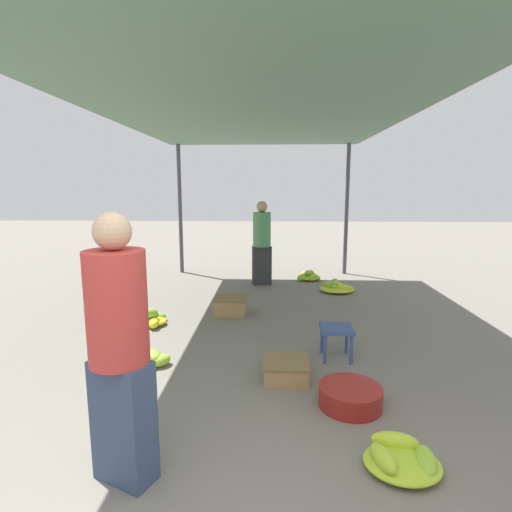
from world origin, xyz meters
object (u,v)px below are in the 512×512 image
at_px(stool, 337,333).
at_px(banana_pile_left_0, 148,358).
at_px(shopper_walking_mid, 262,242).
at_px(basin_black, 350,396).
at_px(vendor_foreground, 119,347).
at_px(banana_pile_right_0, 337,287).
at_px(banana_pile_left_1, 151,318).
at_px(crate_mid, 286,370).
at_px(crate_near, 230,305).
at_px(banana_pile_right_2, 401,457).
at_px(banana_pile_right_1, 309,277).

bearing_deg(stool, banana_pile_left_0, -173.48).
xyz_separation_m(stool, shopper_walking_mid, (-0.89, 3.30, 0.52)).
bearing_deg(basin_black, vendor_foreground, -150.11).
bearing_deg(banana_pile_right_0, shopper_walking_mid, 159.97).
distance_m(stool, banana_pile_left_1, 2.50).
xyz_separation_m(banana_pile_left_0, crate_mid, (1.42, -0.27, 0.02)).
bearing_deg(banana_pile_left_0, crate_mid, -10.69).
xyz_separation_m(crate_near, shopper_walking_mid, (0.41, 1.81, 0.69)).
bearing_deg(crate_mid, basin_black, -41.34).
xyz_separation_m(basin_black, banana_pile_right_0, (0.48, 3.77, -0.01)).
relative_size(banana_pile_right_0, banana_pile_right_2, 1.21).
distance_m(banana_pile_right_0, crate_mid, 3.45).
height_order(vendor_foreground, basin_black, vendor_foreground).
relative_size(crate_near, crate_mid, 1.06).
bearing_deg(banana_pile_left_0, banana_pile_left_1, 105.48).
bearing_deg(basin_black, crate_mid, 138.66).
bearing_deg(vendor_foreground, basin_black, 29.89).
distance_m(banana_pile_right_2, crate_near, 3.49).
height_order(banana_pile_left_1, shopper_walking_mid, shopper_walking_mid).
relative_size(crate_mid, shopper_walking_mid, 0.28).
distance_m(vendor_foreground, crate_near, 3.44).
xyz_separation_m(basin_black, shopper_walking_mid, (-0.86, 4.25, 0.72)).
distance_m(vendor_foreground, crate_mid, 1.88).
xyz_separation_m(banana_pile_right_1, banana_pile_right_2, (0.12, -5.35, -0.00)).
bearing_deg(banana_pile_left_1, basin_black, -40.24).
relative_size(vendor_foreground, crate_near, 3.68).
bearing_deg(basin_black, banana_pile_right_1, 89.07).
relative_size(stool, banana_pile_right_2, 0.66).
bearing_deg(crate_near, crate_mid, -69.54).
distance_m(banana_pile_right_1, crate_near, 2.55).
bearing_deg(vendor_foreground, shopper_walking_mid, 82.15).
bearing_deg(vendor_foreground, crate_near, 84.79).
distance_m(crate_mid, shopper_walking_mid, 3.87).
distance_m(banana_pile_right_2, crate_mid, 1.39).
height_order(stool, banana_pile_right_2, stool).
xyz_separation_m(banana_pile_right_0, crate_mid, (-1.00, -3.31, 0.02)).
bearing_deg(crate_near, banana_pile_right_0, 37.23).
xyz_separation_m(stool, banana_pile_right_0, (0.45, 2.81, -0.21)).
relative_size(vendor_foreground, shopper_walking_mid, 1.07).
xyz_separation_m(stool, basin_black, (-0.03, -0.95, -0.20)).
bearing_deg(basin_black, banana_pile_left_0, 159.45).
distance_m(banana_pile_left_0, banana_pile_right_1, 4.38).
height_order(banana_pile_left_0, banana_pile_right_0, banana_pile_right_0).
relative_size(vendor_foreground, basin_black, 3.16).
distance_m(banana_pile_right_1, crate_mid, 4.20).
distance_m(vendor_foreground, banana_pile_right_0, 5.16).
relative_size(banana_pile_right_0, banana_pile_right_1, 1.22).
xyz_separation_m(banana_pile_left_0, banana_pile_right_2, (2.13, -1.46, -0.00)).
bearing_deg(vendor_foreground, banana_pile_right_2, 5.47).
relative_size(banana_pile_left_0, shopper_walking_mid, 0.32).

